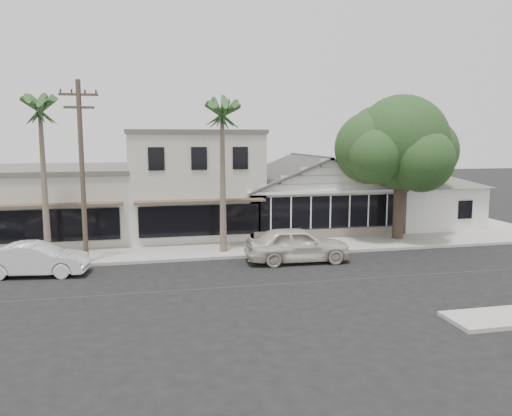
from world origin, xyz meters
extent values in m
plane|color=black|center=(0.00, 0.00, 0.00)|extent=(140.00, 140.00, 0.00)
cube|color=#9E9991|center=(-8.00, 6.75, 0.07)|extent=(90.00, 3.50, 0.15)
cube|color=silver|center=(5.00, 12.50, 1.50)|extent=(10.00, 8.00, 3.00)
cube|color=black|center=(5.00, 8.44, 1.75)|extent=(8.80, 0.10, 2.00)
cube|color=#60564C|center=(5.00, 8.45, 0.35)|extent=(9.60, 0.18, 0.70)
cube|color=silver|center=(13.20, 11.50, 1.50)|extent=(6.00, 6.00, 3.00)
cube|color=silver|center=(-3.00, 13.50, 3.25)|extent=(8.00, 10.00, 6.50)
cube|color=beige|center=(-12.00, 13.50, 2.10)|extent=(10.00, 10.00, 4.20)
cylinder|color=brown|center=(-9.00, 5.20, 4.50)|extent=(0.24, 0.24, 9.00)
cube|color=brown|center=(-9.00, 5.20, 8.30)|extent=(1.80, 0.12, 0.12)
cube|color=brown|center=(-9.00, 5.20, 7.70)|extent=(1.40, 0.12, 0.12)
imported|color=beige|center=(1.42, 3.60, 0.90)|extent=(5.36, 2.32, 1.80)
imported|color=silver|center=(-11.03, 3.74, 0.76)|extent=(4.78, 2.15, 1.52)
cylinder|color=#4A3B2D|center=(8.99, 7.33, 1.74)|extent=(0.65, 0.65, 3.49)
sphere|color=#173314|center=(8.99, 7.33, 5.99)|extent=(5.66, 5.66, 5.66)
sphere|color=#173314|center=(10.95, 7.99, 5.45)|extent=(4.14, 4.14, 4.14)
sphere|color=#173314|center=(7.25, 7.77, 5.66)|extent=(4.36, 4.36, 4.36)
sphere|color=#173314|center=(9.43, 5.70, 5.01)|extent=(3.70, 3.70, 3.70)
sphere|color=#173314|center=(8.34, 9.08, 6.32)|extent=(3.92, 3.92, 3.92)
sphere|color=#173314|center=(10.30, 8.86, 6.75)|extent=(3.49, 3.49, 3.49)
sphere|color=#173314|center=(7.03, 6.46, 5.23)|extent=(3.27, 3.27, 3.27)
cone|color=#726651|center=(-2.00, 6.12, 3.66)|extent=(0.39, 0.39, 7.32)
cone|color=#726651|center=(-11.00, 6.50, 3.73)|extent=(0.37, 0.37, 7.47)
camera|label=1|loc=(-5.99, -20.15, 6.27)|focal=35.00mm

